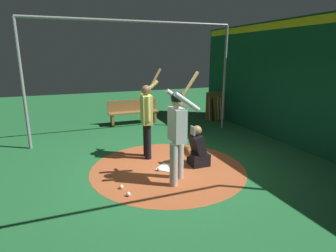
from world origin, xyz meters
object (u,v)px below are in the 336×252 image
at_px(baseball_0, 121,187).
at_px(baseball_2, 128,194).
at_px(bench, 133,111).
at_px(home_plate, 168,168).
at_px(bat_rack, 220,106).
at_px(batter, 178,129).
at_px(catcher, 197,150).
at_px(baseball_1, 159,169).
at_px(visitor, 147,116).

xyz_separation_m(baseball_0, baseball_2, (-0.06, 0.31, 0.00)).
xyz_separation_m(bench, baseball_2, (1.35, 5.03, -0.40)).
xyz_separation_m(home_plate, bench, (-0.27, -4.14, 0.43)).
bearing_deg(bat_rack, batter, 50.40).
bearing_deg(baseball_0, catcher, -164.13).
relative_size(batter, bench, 1.20).
distance_m(catcher, baseball_2, 1.95).
relative_size(bench, baseball_2, 23.72).
xyz_separation_m(bench, baseball_1, (0.50, 4.21, -0.40)).
bearing_deg(bat_rack, visitor, 37.47).
bearing_deg(visitor, bench, -92.32).
bearing_deg(bench, bat_rack, 171.34).
relative_size(batter, visitor, 1.00).
distance_m(batter, baseball_2, 1.46).
height_order(baseball_1, baseball_2, same).
bearing_deg(visitor, baseball_0, 62.10).
bearing_deg(visitor, catcher, 141.50).
bearing_deg(baseball_1, home_plate, -163.56).
relative_size(bat_rack, baseball_2, 15.95).
distance_m(batter, baseball_0, 1.49).
xyz_separation_m(visitor, baseball_1, (0.02, 0.86, -0.96)).
bearing_deg(baseball_0, bat_rack, -137.69).
xyz_separation_m(catcher, baseball_0, (1.80, 0.51, -0.31)).
distance_m(catcher, bat_rack, 4.68).
height_order(bat_rack, baseball_1, bat_rack).
distance_m(baseball_0, baseball_2, 0.32).
bearing_deg(catcher, visitor, -44.45).
relative_size(bat_rack, baseball_0, 15.95).
bearing_deg(bat_rack, home_plate, 46.15).
bearing_deg(catcher, home_plate, -5.90).
bearing_deg(home_plate, baseball_1, 16.44).
xyz_separation_m(catcher, bench, (0.39, -4.21, 0.09)).
bearing_deg(baseball_0, home_plate, -153.07).
relative_size(home_plate, baseball_2, 5.68).
xyz_separation_m(catcher, baseball_1, (0.90, 0.00, -0.31)).
height_order(batter, baseball_1, batter).
distance_m(home_plate, batter, 1.25).
bearing_deg(bat_rack, baseball_1, 44.82).
relative_size(batter, catcher, 2.30).
bearing_deg(bench, catcher, 95.32).
bearing_deg(baseball_1, bench, -96.83).
bearing_deg(bat_rack, bench, -8.66).
height_order(bat_rack, bench, bat_rack).
distance_m(home_plate, catcher, 0.75).
bearing_deg(baseball_2, bench, -105.00).
distance_m(visitor, baseball_2, 2.12).
relative_size(bench, baseball_0, 23.72).
bearing_deg(baseball_1, bat_rack, -135.18).
height_order(batter, visitor, batter).
xyz_separation_m(batter, catcher, (-0.72, -0.59, -0.71)).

